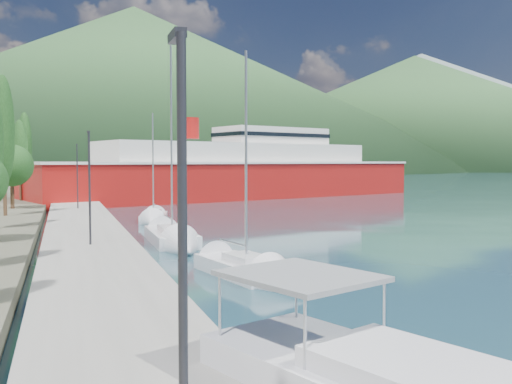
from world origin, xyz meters
name	(u,v)px	position (x,y,z in m)	size (l,w,h in m)	color
ground	(109,184)	(0.00, 120.00, 0.00)	(1400.00, 1400.00, 0.00)	#1E3F4C
quay	(83,229)	(-9.00, 26.00, 0.40)	(5.00, 88.00, 0.80)	gray
hills_far	(199,97)	(138.59, 618.73, 77.39)	(1480.00, 900.00, 180.00)	slate
hills_near	(223,99)	(98.04, 372.50, 49.18)	(1010.00, 520.00, 115.00)	#315A2F
tree_row	(1,151)	(-14.90, 32.73, 6.02)	(4.03, 64.20, 11.71)	#47301E
lamp_posts	(89,183)	(-9.00, 15.01, 4.08)	(0.15, 49.64, 6.06)	#2D2D33
sailboat_near	(263,276)	(-2.23, 6.49, 0.30)	(3.82, 8.00, 11.06)	silver
sailboat_mid	(178,243)	(-3.83, 17.46, 0.33)	(2.65, 9.68, 13.89)	silver
sailboat_far	(153,220)	(-3.18, 31.67, 0.29)	(3.59, 7.28, 10.25)	silver
ferry	(240,173)	(13.83, 61.54, 3.54)	(59.62, 29.70, 11.64)	#A01210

